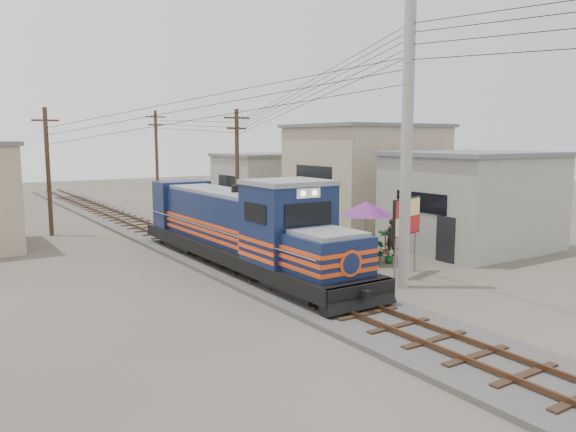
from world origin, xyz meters
TOP-DOWN VIEW (x-y plane):
  - ground at (0.00, 0.00)m, footprint 120.00×120.00m
  - ballast at (0.00, 10.00)m, footprint 3.60×70.00m
  - track at (0.00, 10.00)m, footprint 1.15×70.00m
  - locomotive at (0.00, 5.16)m, footprint 2.77×15.05m
  - utility_pole_main at (3.50, -0.50)m, footprint 0.40×0.40m
  - wooden_pole_mid at (4.50, 14.00)m, footprint 1.60×0.24m
  - wooden_pole_far at (4.80, 28.00)m, footprint 1.60×0.24m
  - wooden_pole_left at (-5.00, 18.00)m, footprint 1.60×0.24m
  - power_lines at (-0.14, 8.49)m, footprint 9.65×19.00m
  - shophouse_front at (11.50, 3.00)m, footprint 7.35×6.30m
  - shophouse_mid at (12.50, 12.00)m, footprint 8.40×7.35m
  - shophouse_back at (11.00, 22.00)m, footprint 6.30×6.30m
  - billboard at (4.86, 0.75)m, footprint 1.92×0.68m
  - market_umbrella at (5.09, 3.39)m, footprint 3.17×3.17m
  - vendor at (6.84, 3.65)m, footprint 0.65×0.43m
  - plant_nursery at (4.92, 3.92)m, footprint 3.14×3.20m

SIDE VIEW (x-z plane):
  - ground at x=0.00m, z-range 0.00..0.00m
  - ballast at x=0.00m, z-range 0.00..0.16m
  - track at x=0.00m, z-range 0.20..0.32m
  - plant_nursery at x=4.92m, z-range -0.10..0.97m
  - vendor at x=6.84m, z-range 0.00..1.77m
  - locomotive at x=0.00m, z-range -0.22..3.51m
  - shophouse_back at x=11.00m, z-range 0.01..4.21m
  - billboard at x=4.86m, z-range 0.71..3.76m
  - market_umbrella at x=5.09m, z-range 1.01..3.67m
  - shophouse_front at x=11.50m, z-range 0.01..4.71m
  - shophouse_mid at x=12.50m, z-range 0.01..6.21m
  - wooden_pole_mid at x=4.50m, z-range 0.18..7.18m
  - wooden_pole_left at x=-5.00m, z-range 0.18..7.18m
  - wooden_pole_far at x=4.80m, z-range 0.18..7.68m
  - utility_pole_main at x=3.50m, z-range 0.00..10.00m
  - power_lines at x=-0.14m, z-range 5.91..9.21m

